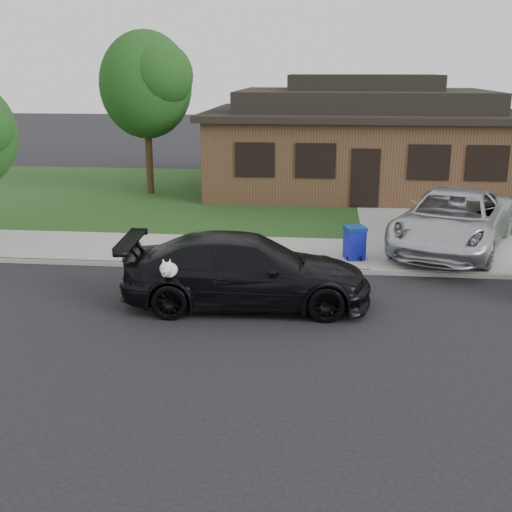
# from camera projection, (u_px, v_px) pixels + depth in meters

# --- Properties ---
(ground) EXTENTS (120.00, 120.00, 0.00)m
(ground) POSITION_uv_depth(u_px,v_px,m) (198.00, 320.00, 13.35)
(ground) COLOR black
(ground) RESTS_ON ground
(sidewalk) EXTENTS (60.00, 3.00, 0.12)m
(sidewalk) POSITION_uv_depth(u_px,v_px,m) (232.00, 251.00, 18.10)
(sidewalk) COLOR gray
(sidewalk) RESTS_ON ground
(curb) EXTENTS (60.00, 0.12, 0.12)m
(curb) POSITION_uv_depth(u_px,v_px,m) (224.00, 267.00, 16.67)
(curb) COLOR gray
(curb) RESTS_ON ground
(lawn) EXTENTS (60.00, 13.00, 0.13)m
(lawn) POSITION_uv_depth(u_px,v_px,m) (260.00, 197.00, 25.73)
(lawn) COLOR #193814
(lawn) RESTS_ON ground
(driveway) EXTENTS (4.50, 13.00, 0.14)m
(driveway) POSITION_uv_depth(u_px,v_px,m) (423.00, 217.00, 22.25)
(driveway) COLOR gray
(driveway) RESTS_ON ground
(sedan) EXTENTS (5.53, 2.73, 1.57)m
(sedan) POSITION_uv_depth(u_px,v_px,m) (246.00, 271.00, 13.99)
(sedan) COLOR black
(sedan) RESTS_ON ground
(minivan) EXTENTS (4.58, 6.38, 1.61)m
(minivan) POSITION_uv_depth(u_px,v_px,m) (453.00, 220.00, 17.93)
(minivan) COLOR #B6B9BD
(minivan) RESTS_ON driveway
(recycling_bin) EXTENTS (0.66, 0.66, 0.88)m
(recycling_bin) POSITION_uv_depth(u_px,v_px,m) (355.00, 242.00, 17.10)
(recycling_bin) COLOR #0D1498
(recycling_bin) RESTS_ON sidewalk
(house) EXTENTS (12.60, 8.60, 4.65)m
(house) POSITION_uv_depth(u_px,v_px,m) (361.00, 141.00, 26.64)
(house) COLOR #422B1C
(house) RESTS_ON ground
(tree_0) EXTENTS (3.78, 3.60, 6.34)m
(tree_0) POSITION_uv_depth(u_px,v_px,m) (149.00, 83.00, 24.81)
(tree_0) COLOR #332114
(tree_0) RESTS_ON ground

